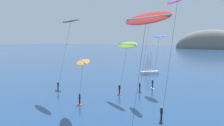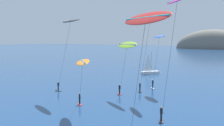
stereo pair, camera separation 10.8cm
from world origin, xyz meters
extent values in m
ellipsoid|color=slate|center=(-34.27, 228.64, 0.00)|extent=(60.84, 26.33, 31.78)
cube|color=white|center=(-10.03, 56.17, 0.35)|extent=(3.91, 4.73, 0.70)
cone|color=white|center=(-8.64, 58.13, 0.35)|extent=(1.79, 2.15, 0.67)
cylinder|color=#B2B2B7|center=(-9.85, 56.41, 3.20)|extent=(0.12, 0.12, 5.00)
pyramid|color=white|center=(-10.37, 55.68, 3.03)|extent=(1.10, 1.52, 4.25)
cylinder|color=#A5A5AD|center=(-10.37, 55.68, 0.95)|extent=(1.10, 1.52, 0.08)
cube|color=#2D2D33|center=(-1.39, 33.37, 0.04)|extent=(1.20, 1.45, 0.08)
cylinder|color=#192338|center=(-1.39, 33.37, 0.48)|extent=(0.22, 0.22, 0.80)
cube|color=#192338|center=(-1.39, 33.37, 1.18)|extent=(0.38, 0.39, 0.60)
sphere|color=beige|center=(-1.39, 33.37, 1.60)|extent=(0.22, 0.22, 0.22)
cylinder|color=black|center=(-1.15, 33.11, 1.06)|extent=(0.44, 0.40, 0.04)
ellipsoid|color=green|center=(2.30, 29.23, 12.03)|extent=(4.38, 4.70, 1.00)
cylinder|color=#D660B7|center=(2.30, 29.23, 12.08)|extent=(3.36, 3.75, 0.16)
cylinder|color=#333338|center=(0.57, 31.17, 6.50)|extent=(3.49, 3.92, 10.88)
cube|color=red|center=(-4.25, 20.49, 0.04)|extent=(1.37, 1.32, 0.08)
cylinder|color=black|center=(-4.25, 20.49, 0.48)|extent=(0.22, 0.22, 0.80)
cube|color=black|center=(-4.25, 20.49, 1.18)|extent=(0.38, 0.38, 0.60)
sphere|color=tan|center=(-4.25, 20.49, 1.60)|extent=(0.22, 0.22, 0.22)
cylinder|color=black|center=(-4.01, 20.23, 1.06)|extent=(0.42, 0.41, 0.04)
ellipsoid|color=orange|center=(-0.62, 16.72, 6.45)|extent=(5.27, 5.38, 0.72)
cylinder|color=#0F7FE5|center=(-0.62, 16.72, 6.50)|extent=(4.05, 4.20, 0.16)
cylinder|color=#333338|center=(-2.32, 18.48, 3.71)|extent=(3.41, 3.54, 5.31)
cube|color=silver|center=(-0.87, 37.53, 0.04)|extent=(1.23, 1.43, 0.08)
cylinder|color=#192338|center=(-0.87, 37.53, 0.48)|extent=(0.22, 0.22, 0.80)
cube|color=#192338|center=(-0.87, 37.53, 1.18)|extent=(0.38, 0.38, 0.60)
sphere|color=tan|center=(-0.87, 37.53, 1.60)|extent=(0.22, 0.22, 0.22)
cylinder|color=black|center=(-0.63, 37.28, 1.06)|extent=(0.42, 0.41, 0.04)
ellipsoid|color=blue|center=(1.26, 35.33, 9.56)|extent=(4.43, 4.51, 0.68)
cylinder|color=gold|center=(1.26, 35.33, 9.61)|extent=(3.22, 3.33, 0.16)
cylinder|color=#333338|center=(0.31, 36.30, 5.26)|extent=(1.92, 1.98, 8.41)
cube|color=#2D2D33|center=(-13.88, 26.37, 0.04)|extent=(1.55, 0.86, 0.08)
cylinder|color=#192338|center=(-13.88, 26.37, 0.48)|extent=(0.22, 0.22, 0.80)
cube|color=#192338|center=(-13.88, 26.37, 1.18)|extent=(0.39, 0.33, 0.60)
sphere|color=beige|center=(-13.88, 26.37, 1.60)|extent=(0.22, 0.22, 0.22)
cylinder|color=black|center=(-13.57, 26.22, 1.06)|extent=(0.28, 0.51, 0.04)
ellipsoid|color=black|center=(-8.52, 23.74, 11.93)|extent=(6.03, 3.94, 0.67)
cylinder|color=white|center=(-8.52, 23.74, 11.98)|extent=(5.20, 2.66, 0.16)
cylinder|color=#333338|center=(-11.04, 24.98, 6.44)|extent=(5.07, 2.51, 10.78)
cube|color=red|center=(-3.27, 29.67, 0.04)|extent=(1.28, 1.40, 0.08)
cylinder|color=black|center=(-3.27, 29.67, 0.48)|extent=(0.22, 0.22, 0.80)
cube|color=black|center=(-3.27, 29.67, 1.18)|extent=(0.39, 0.36, 0.60)
sphere|color=beige|center=(-3.27, 29.67, 1.60)|extent=(0.22, 0.22, 0.22)
cylinder|color=black|center=(-2.98, 29.47, 1.06)|extent=(0.35, 0.47, 0.04)
ellipsoid|color=#8CD12D|center=(-0.94, 28.03, 8.25)|extent=(5.84, 4.69, 1.14)
cylinder|color=#722DD1|center=(-0.94, 28.03, 8.30)|extent=(4.85, 3.47, 0.16)
cylinder|color=#333338|center=(-1.96, 28.75, 4.60)|extent=(2.08, 1.47, 7.10)
cube|color=#2D2D33|center=(8.43, 19.31, 0.04)|extent=(1.01, 1.52, 0.08)
cylinder|color=black|center=(8.43, 19.31, 0.48)|extent=(0.22, 0.22, 0.80)
cube|color=black|center=(8.43, 19.31, 1.18)|extent=(0.38, 0.39, 0.60)
sphere|color=tan|center=(8.43, 19.31, 1.60)|extent=(0.22, 0.22, 0.22)
cylinder|color=black|center=(8.67, 19.05, 1.06)|extent=(0.43, 0.40, 0.04)
ellipsoid|color=#D62D9E|center=(11.06, 16.41, 12.90)|extent=(4.14, 4.41, 0.69)
cylinder|color=#28D160|center=(11.06, 16.41, 12.95)|extent=(3.29, 3.61, 0.16)
cylinder|color=#333338|center=(9.86, 17.73, 6.93)|extent=(2.42, 2.67, 11.74)
ellipsoid|color=red|center=(10.99, 9.80, 10.83)|extent=(6.00, 4.41, 1.16)
cylinder|color=#23D6DB|center=(10.99, 9.80, 10.88)|extent=(5.11, 3.25, 0.16)
cylinder|color=#333338|center=(10.04, 10.39, 5.89)|extent=(1.93, 1.21, 9.67)
camera|label=1|loc=(20.27, -9.60, 9.40)|focal=45.00mm
camera|label=2|loc=(20.36, -9.55, 9.40)|focal=45.00mm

